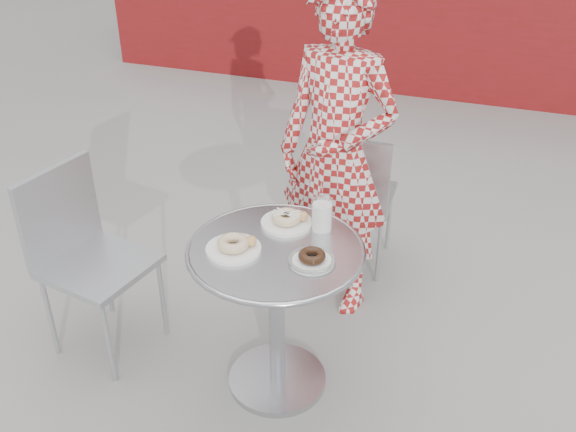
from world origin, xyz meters
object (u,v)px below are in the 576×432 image
(bistro_table, at_px, (276,284))
(plate_far, at_px, (287,220))
(milk_cup, at_px, (322,215))
(plate_checker, at_px, (312,259))
(chair_left, at_px, (103,297))
(plate_near, at_px, (234,246))
(seated_person, at_px, (337,155))
(chair_far, at_px, (354,222))

(bistro_table, height_order, plate_far, plate_far)
(plate_far, relative_size, milk_cup, 1.53)
(bistro_table, xyz_separation_m, plate_checker, (0.15, -0.04, 0.18))
(chair_left, distance_m, milk_cup, 1.06)
(chair_left, xyz_separation_m, plate_near, (0.66, -0.04, 0.44))
(plate_checker, bearing_deg, seated_person, 98.93)
(chair_left, height_order, plate_checker, chair_left)
(plate_checker, xyz_separation_m, milk_cup, (-0.03, 0.23, 0.05))
(plate_far, bearing_deg, chair_far, 83.90)
(chair_left, distance_m, plate_checker, 1.05)
(chair_far, bearing_deg, plate_checker, 92.14)
(bistro_table, relative_size, plate_near, 3.32)
(chair_left, height_order, plate_far, chair_left)
(chair_far, xyz_separation_m, plate_far, (-0.09, -0.81, 0.46))
(seated_person, distance_m, milk_cup, 0.48)
(chair_far, xyz_separation_m, plate_near, (-0.21, -1.05, 0.46))
(seated_person, height_order, plate_far, seated_person)
(bistro_table, bearing_deg, chair_far, 85.89)
(bistro_table, distance_m, plate_far, 0.25)
(plate_far, bearing_deg, milk_cup, 4.62)
(chair_far, height_order, seated_person, seated_person)
(bistro_table, bearing_deg, plate_far, 95.29)
(chair_far, relative_size, plate_checker, 4.57)
(plate_near, bearing_deg, seated_person, 75.93)
(chair_far, height_order, plate_near, chair_far)
(chair_left, relative_size, plate_far, 4.17)
(bistro_table, height_order, chair_far, chair_far)
(seated_person, relative_size, plate_checker, 9.05)
(plate_far, bearing_deg, chair_left, -166.03)
(chair_far, bearing_deg, seated_person, 82.86)
(chair_left, xyz_separation_m, plate_checker, (0.95, -0.02, 0.43))
(bistro_table, bearing_deg, chair_left, -178.37)
(plate_near, bearing_deg, bistro_table, 26.12)
(seated_person, bearing_deg, plate_near, -90.25)
(chair_left, bearing_deg, chair_far, -30.34)
(plate_far, xyz_separation_m, milk_cup, (0.14, 0.01, 0.04))
(chair_left, height_order, seated_person, seated_person)
(plate_far, height_order, milk_cup, milk_cup)
(chair_left, relative_size, seated_person, 0.54)
(chair_left, relative_size, plate_near, 4.09)
(bistro_table, height_order, milk_cup, milk_cup)
(bistro_table, relative_size, chair_far, 0.87)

